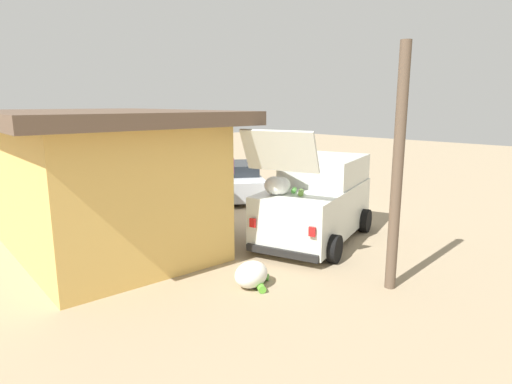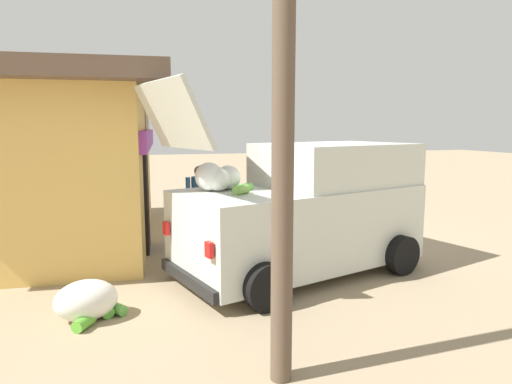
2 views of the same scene
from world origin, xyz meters
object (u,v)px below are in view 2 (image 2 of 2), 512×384
object	(u,v)px
parked_sedan	(297,187)
unloaded_banana_pile	(87,301)
paint_bucket	(183,211)
storefront_bar	(50,159)
delivery_van	(306,209)
vendor_standing	(200,200)
customer_bending	(231,217)

from	to	relation	value
parked_sedan	unloaded_banana_pile	xyz separation A→B (m)	(-6.44, 5.20, -0.37)
parked_sedan	paint_bucket	world-z (taller)	parked_sedan
storefront_bar	unloaded_banana_pile	world-z (taller)	storefront_bar
storefront_bar	paint_bucket	distance (m)	3.73
storefront_bar	delivery_van	bearing A→B (deg)	-126.00
vendor_standing	paint_bucket	distance (m)	3.10
delivery_van	paint_bucket	world-z (taller)	delivery_van
delivery_van	unloaded_banana_pile	world-z (taller)	delivery_van
parked_sedan	vendor_standing	distance (m)	4.80
parked_sedan	storefront_bar	bearing A→B (deg)	110.35
unloaded_banana_pile	storefront_bar	bearing A→B (deg)	13.32
vendor_standing	customer_bending	world-z (taller)	vendor_standing
vendor_standing	unloaded_banana_pile	size ratio (longest dim) A/B	1.73
vendor_standing	paint_bucket	size ratio (longest dim) A/B	5.25
unloaded_banana_pile	paint_bucket	size ratio (longest dim) A/B	3.03
vendor_standing	unloaded_banana_pile	distance (m)	3.60
delivery_van	unloaded_banana_pile	size ratio (longest dim) A/B	4.98
delivery_van	parked_sedan	size ratio (longest dim) A/B	1.02
storefront_bar	parked_sedan	distance (m)	6.69
unloaded_banana_pile	delivery_van	bearing A→B (deg)	-72.39
parked_sedan	paint_bucket	distance (m)	3.41
vendor_standing	paint_bucket	xyz separation A→B (m)	(3.00, 0.01, -0.77)
vendor_standing	customer_bending	distance (m)	1.33
vendor_standing	customer_bending	size ratio (longest dim) A/B	1.21
parked_sedan	paint_bucket	size ratio (longest dim) A/B	14.75
paint_bucket	vendor_standing	bearing A→B (deg)	-179.85
parked_sedan	vendor_standing	size ratio (longest dim) A/B	2.81
storefront_bar	unloaded_banana_pile	size ratio (longest dim) A/B	7.27
storefront_bar	customer_bending	bearing A→B (deg)	-127.26
delivery_van	parked_sedan	bearing A→B (deg)	-19.56
storefront_bar	paint_bucket	xyz separation A→B (m)	(1.87, -2.83, -1.56)
paint_bucket	delivery_van	bearing A→B (deg)	-163.85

